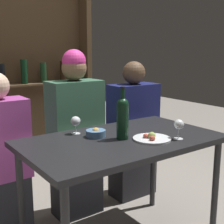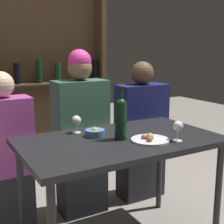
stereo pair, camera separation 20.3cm
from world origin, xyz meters
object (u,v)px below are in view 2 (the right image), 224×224
at_px(seated_person_center, 81,138).
at_px(snack_bowl, 95,133).
at_px(seated_person_right, 141,135).
at_px(food_plate_0, 150,139).
at_px(seated_person_left, 6,160).
at_px(wine_bottle, 121,117).
at_px(wine_glass_0, 178,127).
at_px(wine_glass_1, 76,121).

bearing_deg(seated_person_center, snack_bowl, -102.62).
bearing_deg(seated_person_right, food_plate_0, -121.61).
height_order(food_plate_0, seated_person_left, seated_person_left).
bearing_deg(seated_person_left, wine_bottle, -44.78).
bearing_deg(wine_bottle, wine_glass_0, -36.58).
bearing_deg(seated_person_left, seated_person_right, -0.00).
relative_size(wine_glass_1, seated_person_center, 0.09).
xyz_separation_m(wine_glass_0, seated_person_left, (-0.87, 0.80, -0.31)).
height_order(seated_person_center, seated_person_right, seated_person_center).
bearing_deg(wine_bottle, wine_glass_1, 123.56).
bearing_deg(wine_glass_0, wine_glass_1, 133.82).
relative_size(seated_person_left, seated_person_right, 0.97).
xyz_separation_m(wine_bottle, food_plate_0, (0.13, -0.12, -0.13)).
height_order(wine_glass_0, seated_person_left, seated_person_left).
distance_m(wine_glass_0, food_plate_0, 0.19).
height_order(wine_glass_0, seated_person_center, seated_person_center).
xyz_separation_m(wine_glass_1, seated_person_right, (0.75, 0.32, -0.28)).
xyz_separation_m(food_plate_0, seated_person_center, (-0.14, 0.71, -0.15)).
xyz_separation_m(wine_bottle, seated_person_right, (0.57, 0.59, -0.34)).
bearing_deg(snack_bowl, seated_person_right, 33.52).
bearing_deg(seated_person_center, wine_glass_0, -69.98).
bearing_deg(wine_glass_1, food_plate_0, -51.46).
distance_m(wine_bottle, wine_glass_1, 0.33).
bearing_deg(food_plate_0, wine_glass_1, 128.54).
relative_size(snack_bowl, seated_person_center, 0.10).
bearing_deg(snack_bowl, wine_glass_1, 117.23).
xyz_separation_m(wine_glass_1, seated_person_center, (0.17, 0.32, -0.22)).
distance_m(wine_glass_1, seated_person_left, 0.60).
relative_size(wine_glass_1, snack_bowl, 0.95).
bearing_deg(seated_person_right, snack_bowl, -146.48).
xyz_separation_m(wine_bottle, seated_person_center, (-0.01, 0.59, -0.28)).
distance_m(food_plate_0, seated_person_right, 0.86).
xyz_separation_m(food_plate_0, seated_person_left, (-0.73, 0.71, -0.23)).
relative_size(food_plate_0, snack_bowl, 1.88).
xyz_separation_m(snack_bowl, seated_person_left, (-0.48, 0.45, -0.24)).
bearing_deg(wine_glass_0, seated_person_center, 110.02).
distance_m(wine_bottle, seated_person_left, 0.91).
xyz_separation_m(wine_glass_1, food_plate_0, (0.32, -0.40, -0.07)).
xyz_separation_m(snack_bowl, seated_person_center, (0.10, 0.45, -0.16)).
xyz_separation_m(seated_person_center, seated_person_right, (0.58, 0.00, -0.06)).
bearing_deg(food_plate_0, seated_person_center, 101.42).
height_order(wine_bottle, wine_glass_1, wine_bottle).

